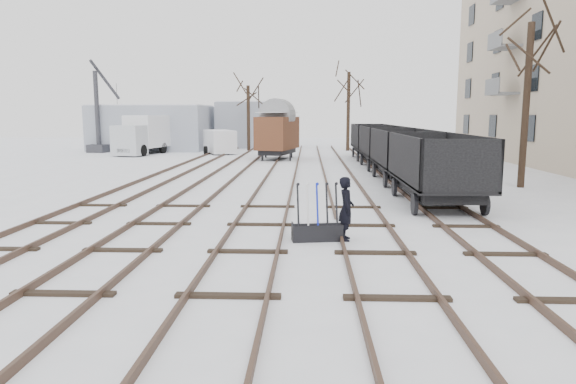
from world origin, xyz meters
The scene contains 17 objects.
ground centered at (0.00, 0.00, 0.00)m, with size 120.00×120.00×0.00m, color white.
tracks centered at (0.00, 13.67, 0.07)m, with size 13.90×52.00×0.16m.
shed_left centered at (-13.00, 36.00, 2.05)m, with size 10.00×8.00×4.10m.
shed_right centered at (-4.00, 40.00, 2.25)m, with size 7.00×6.00×4.50m.
ground_frame centered at (1.66, 1.24, 0.28)m, with size 1.35×0.62×1.49m.
worker centered at (2.41, 1.34, 0.83)m, with size 0.60×0.40×1.66m, color black.
freight_wagon_a centered at (6.00, 6.78, 0.96)m, with size 2.46×6.16×2.52m.
freight_wagon_b centered at (6.00, 13.18, 0.96)m, with size 2.46×6.16×2.52m.
freight_wagon_c centered at (6.00, 19.58, 0.96)m, with size 2.46×6.16×2.52m.
freight_wagon_d centered at (6.00, 25.98, 0.96)m, with size 2.46×6.16×2.52m.
box_van_wagon centered at (-0.82, 25.53, 1.97)m, with size 3.31×4.86×3.39m.
lorry centered at (-11.95, 30.13, 1.63)m, with size 3.22×7.23×3.16m.
panel_van centered at (-5.99, 30.90, 1.01)m, with size 3.44×4.80×1.94m.
crane centered at (-16.56, 31.89, 2.04)m, with size 1.77×4.60×7.75m.
tree_near centered at (10.95, 11.44, 3.57)m, with size 0.30×0.30×7.15m, color black.
tree_far_left centered at (-3.98, 34.61, 2.89)m, with size 0.30×0.30×5.78m, color black.
tree_far_right centered at (4.95, 34.58, 3.47)m, with size 0.30×0.30×6.94m, color black.
Camera 1 is at (1.42, -11.72, 3.24)m, focal length 32.00 mm.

